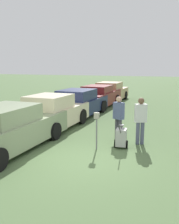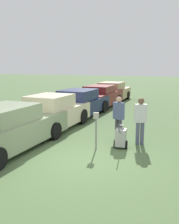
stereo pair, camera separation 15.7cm
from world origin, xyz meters
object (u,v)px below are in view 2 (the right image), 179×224
Objects in this scene: parked_car_navy at (80,104)px; parked_car_maroon at (100,97)px; parked_car_cream at (52,114)px; person_worker at (119,115)px; equipment_cart at (121,137)px; parked_car_tan at (112,92)px; parked_car_sage at (8,129)px; parking_meter at (96,124)px; person_supervisor at (140,118)px.

parked_car_navy reaches higher than parked_car_maroon.
person_worker is (3.26, -0.50, 0.25)m from parked_car_cream.
parked_car_tan is at bearing 100.77° from equipment_cart.
parked_car_sage is 3.05m from parking_meter.
parked_car_tan is 2.89× the size of person_worker.
equipment_cart is (0.76, 0.47, -0.53)m from parking_meter.
parking_meter is (2.84, -5.05, 0.20)m from parked_car_navy.
parked_car_cream is 0.95× the size of parked_car_tan.
parked_car_maroon is at bearing -37.39° from person_worker.
parked_car_cream is 9.71m from parked_car_tan.
person_worker is at bearing -65.12° from parked_car_maroon.
parked_car_tan is at bearing 90.74° from parked_car_maroon.
parked_car_sage is 3.94m from equipment_cart.
parked_car_sage reaches higher than parked_car_navy.
person_supervisor is at bearing -169.96° from person_worker.
equipment_cart is at bearing 25.13° from person_supervisor.
parked_car_maroon is (0.00, 3.63, -0.01)m from parked_car_navy.
parked_car_tan is (-0.00, 2.94, 0.00)m from parked_car_maroon.
parked_car_navy is 5.84m from equipment_cart.
equipment_cart is at bearing -65.60° from parked_car_maroon.
parked_car_maroon reaches higher than parking_meter.
parked_car_tan is (0.00, 12.73, -0.01)m from parked_car_sage.
person_supervisor is at bearing -10.15° from parked_car_cream.
parked_car_sage is 3.02× the size of person_supervisor.
person_supervisor reaches higher than parked_car_maroon.
parked_car_cream is at bearing 90.74° from parked_car_sage.
parked_car_navy is at bearing 90.74° from parked_car_cream.
parking_meter is 1.47m from person_worker.
parked_car_tan reaches higher than equipment_cart.
parking_meter is at bearing 101.76° from person_worker.
person_supervisor is (4.16, -3.94, 0.28)m from parked_car_navy.
parked_car_cream is 3.14m from parked_car_navy.
parked_car_tan is at bearing -43.83° from person_worker.
parked_car_cream is 3.31m from person_worker.
parking_meter is 1.73m from person_supervisor.
parked_car_maroon is at bearing 90.73° from parked_car_navy.
equipment_cart is (3.60, 1.58, -0.33)m from parked_car_sage.
parked_car_sage is 1.11× the size of parked_car_cream.
parked_car_sage is at bearing -158.66° from parking_meter.
person_worker reaches higher than parked_car_tan.
equipment_cart is at bearing -71.38° from parked_car_tan.
parked_car_sage is 6.16m from parked_car_navy.
person_supervisor reaches higher than parked_car_cream.
person_supervisor reaches higher than parking_meter.
equipment_cart is at bearing 31.44° from parking_meter.
parked_car_navy is at bearing 119.32° from parking_meter.
person_supervisor reaches higher than equipment_cart.
parked_car_navy is 5.80m from parking_meter.
parked_car_navy reaches higher than parked_car_tan.
parked_car_cream is at bearing -89.26° from parked_car_maroon.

